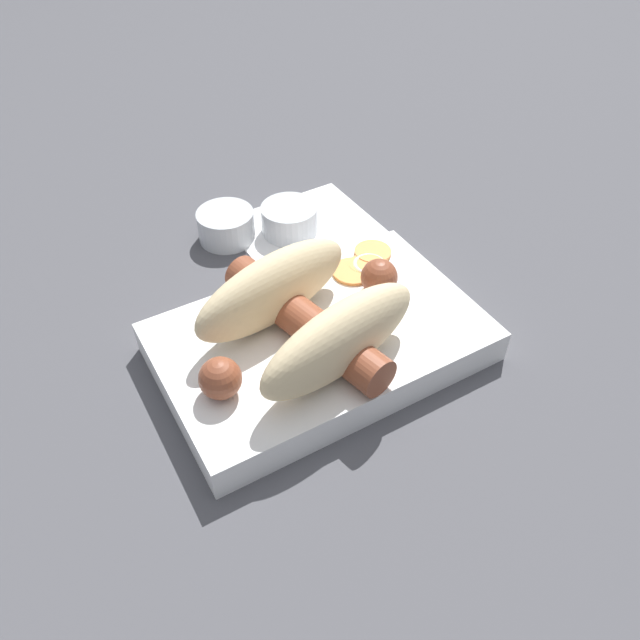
# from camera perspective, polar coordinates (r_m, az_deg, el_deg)

# --- Properties ---
(ground_plane) EXTENTS (3.00, 3.00, 0.00)m
(ground_plane) POSITION_cam_1_polar(r_m,az_deg,el_deg) (0.51, 0.00, -3.15)
(ground_plane) COLOR #4C4C51
(food_tray) EXTENTS (0.25, 0.16, 0.03)m
(food_tray) POSITION_cam_1_polar(r_m,az_deg,el_deg) (0.50, 0.00, -2.02)
(food_tray) COLOR white
(food_tray) RESTS_ON ground_plane
(bread_roll) EXTENTS (0.16, 0.14, 0.06)m
(bread_roll) POSITION_cam_1_polar(r_m,az_deg,el_deg) (0.46, -1.37, 0.66)
(bread_roll) COLOR beige
(bread_roll) RESTS_ON food_tray
(sausage) EXTENTS (0.19, 0.16, 0.03)m
(sausage) POSITION_cam_1_polar(r_m,az_deg,el_deg) (0.47, -1.26, -0.32)
(sausage) COLOR brown
(sausage) RESTS_ON food_tray
(pickled_veggies) EXTENTS (0.07, 0.06, 0.00)m
(pickled_veggies) POSITION_cam_1_polar(r_m,az_deg,el_deg) (0.55, 4.13, 5.25)
(pickled_veggies) COLOR #F99E4C
(pickled_veggies) RESTS_ON food_tray
(napkin) EXTENTS (0.14, 0.14, 0.00)m
(napkin) POSITION_cam_1_polar(r_m,az_deg,el_deg) (0.63, -0.88, 7.96)
(napkin) COLOR white
(napkin) RESTS_ON ground_plane
(condiment_cup_near) EXTENTS (0.06, 0.06, 0.03)m
(condiment_cup_near) POSITION_cam_1_polar(r_m,az_deg,el_deg) (0.63, -2.81, 9.00)
(condiment_cup_near) COLOR silver
(condiment_cup_near) RESTS_ON ground_plane
(condiment_cup_far) EXTENTS (0.06, 0.06, 0.03)m
(condiment_cup_far) POSITION_cam_1_polar(r_m,az_deg,el_deg) (0.62, -8.92, 8.29)
(condiment_cup_far) COLOR silver
(condiment_cup_far) RESTS_ON ground_plane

